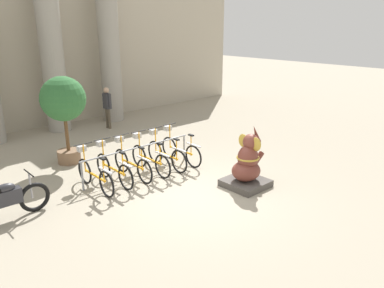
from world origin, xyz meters
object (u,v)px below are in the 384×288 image
Objects in this scene: bicycle_2 at (132,163)px; bicycle_1 at (113,168)px; bicycle_3 at (150,158)px; motorcycle at (2,201)px; elephant_statue at (247,166)px; person_pedestrian at (107,104)px; bicycle_4 at (166,154)px; potted_tree at (64,103)px; bicycle_0 at (94,174)px; bicycle_5 at (180,149)px.

bicycle_1 is at bearing 179.67° from bicycle_2.
motorcycle is (-3.81, -0.14, 0.04)m from bicycle_3.
bicycle_1 is 2.71m from motorcycle.
person_pedestrian reaches higher than elephant_statue.
motorcycle is at bearing -178.24° from bicycle_4.
bicycle_4 reaches higher than motorcycle.
bicycle_1 is at bearing 178.45° from bicycle_4.
potted_tree reaches higher than elephant_statue.
elephant_statue is 7.15m from person_pedestrian.
person_pedestrian is at bearing 78.87° from bicycle_4.
elephant_statue is at bearing -23.72° from motorcycle.
bicycle_2 is at bearing 2.09° from bicycle_0.
elephant_statue is 0.80× the size of motorcycle.
potted_tree is (-0.74, 2.19, 1.36)m from bicycle_2.
motorcycle is at bearing -176.19° from bicycle_1.
bicycle_0 and bicycle_5 have the same top height.
bicycle_0 reaches higher than motorcycle.
bicycle_2 is at bearing 3.10° from motorcycle.
elephant_statue is 5.41m from potted_tree.
elephant_statue is at bearing -45.34° from bicycle_1.
bicycle_3 is (1.11, -0.04, 0.00)m from bicycle_1.
motorcycle is at bearing -137.29° from person_pedestrian.
bicycle_3 is 0.56m from bicycle_4.
motorcycle is (-4.93, -0.16, 0.04)m from bicycle_5.
bicycle_3 is (1.67, 0.01, 0.00)m from bicycle_0.
bicycle_0 is at bearing -179.41° from bicycle_5.
potted_tree is at bearing 94.88° from bicycle_1.
potted_tree is at bearing -137.78° from person_pedestrian.
bicycle_5 is 4.78m from person_pedestrian.
motorcycle is (-2.70, -0.18, 0.04)m from bicycle_1.
bicycle_4 is 4.37m from motorcycle.
bicycle_5 is 0.69× the size of potted_tree.
bicycle_4 is (2.23, -0.00, 0.00)m from bicycle_0.
bicycle_2 and bicycle_5 have the same top height.
bicycle_0 is at bearing -123.61° from person_pedestrian.
bicycle_1 is at bearing -85.12° from potted_tree.
bicycle_0 and bicycle_4 have the same top height.
elephant_statue is (1.27, -2.38, 0.12)m from bicycle_3.
bicycle_3 is at bearing 0.22° from bicycle_0.
bicycle_5 is at bearing 93.72° from elephant_statue.
elephant_statue is (1.83, -2.41, 0.12)m from bicycle_2.
bicycle_5 is at bearing -94.59° from person_pedestrian.
bicycle_2 is 3.03m from elephant_statue.
bicycle_5 is 1.09× the size of person_pedestrian.
elephant_statue is (0.71, -2.37, 0.12)m from bicycle_4.
bicycle_4 is (1.67, -0.05, 0.00)m from bicycle_1.
bicycle_2 is 1.00× the size of bicycle_5.
elephant_statue is 0.62× the size of potted_tree.
bicycle_5 is at bearing 3.08° from bicycle_4.
bicycle_3 is 2.91m from potted_tree.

